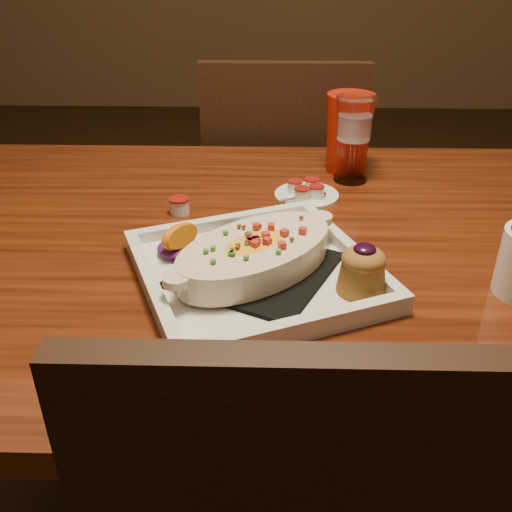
{
  "coord_description": "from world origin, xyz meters",
  "views": [
    {
      "loc": [
        -0.03,
        -0.83,
        1.2
      ],
      "look_at": [
        -0.05,
        -0.09,
        0.77
      ],
      "focal_mm": 40.0,
      "sensor_mm": 36.0,
      "label": 1
    }
  ],
  "objects_px": {
    "plate": "(262,262)",
    "red_tumbler": "(348,133)",
    "goblet": "(355,124)",
    "table": "(287,287)",
    "chair_far": "(281,208)",
    "saucer": "(306,194)"
  },
  "relations": [
    {
      "from": "plate",
      "to": "red_tumbler",
      "type": "distance_m",
      "value": 0.47
    },
    {
      "from": "goblet",
      "to": "red_tumbler",
      "type": "xyz_separation_m",
      "value": [
        -0.0,
        0.05,
        -0.04
      ]
    },
    {
      "from": "table",
      "to": "red_tumbler",
      "type": "height_order",
      "value": "red_tumbler"
    },
    {
      "from": "chair_far",
      "to": "plate",
      "type": "distance_m",
      "value": 0.81
    },
    {
      "from": "goblet",
      "to": "red_tumbler",
      "type": "bearing_deg",
      "value": 93.71
    },
    {
      "from": "plate",
      "to": "saucer",
      "type": "distance_m",
      "value": 0.3
    },
    {
      "from": "chair_far",
      "to": "saucer",
      "type": "distance_m",
      "value": 0.54
    },
    {
      "from": "table",
      "to": "plate",
      "type": "bearing_deg",
      "value": -108.53
    },
    {
      "from": "plate",
      "to": "red_tumbler",
      "type": "xyz_separation_m",
      "value": [
        0.17,
        0.43,
        0.05
      ]
    },
    {
      "from": "plate",
      "to": "red_tumbler",
      "type": "height_order",
      "value": "red_tumbler"
    },
    {
      "from": "red_tumbler",
      "to": "saucer",
      "type": "bearing_deg",
      "value": -121.42
    },
    {
      "from": "chair_far",
      "to": "plate",
      "type": "height_order",
      "value": "chair_far"
    },
    {
      "from": "chair_far",
      "to": "goblet",
      "type": "xyz_separation_m",
      "value": [
        0.13,
        -0.38,
        0.36
      ]
    },
    {
      "from": "table",
      "to": "saucer",
      "type": "relative_size",
      "value": 12.39
    },
    {
      "from": "goblet",
      "to": "saucer",
      "type": "bearing_deg",
      "value": -135.07
    },
    {
      "from": "table",
      "to": "goblet",
      "type": "xyz_separation_m",
      "value": [
        0.13,
        0.25,
        0.21
      ]
    },
    {
      "from": "table",
      "to": "red_tumbler",
      "type": "distance_m",
      "value": 0.38
    },
    {
      "from": "saucer",
      "to": "red_tumbler",
      "type": "distance_m",
      "value": 0.19
    },
    {
      "from": "goblet",
      "to": "plate",
      "type": "bearing_deg",
      "value": -114.41
    },
    {
      "from": "chair_far",
      "to": "saucer",
      "type": "relative_size",
      "value": 7.68
    },
    {
      "from": "goblet",
      "to": "chair_far",
      "type": "bearing_deg",
      "value": 109.06
    },
    {
      "from": "chair_far",
      "to": "table",
      "type": "bearing_deg",
      "value": 90.0
    }
  ]
}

